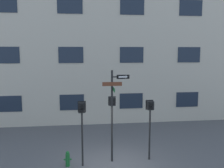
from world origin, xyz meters
name	(u,v)px	position (x,y,z in m)	size (l,w,h in m)	color
ground_plane	(114,166)	(0.00, 0.00, 0.00)	(60.00, 60.00, 0.00)	#515154
building_facade	(101,31)	(0.00, 6.62, 6.24)	(24.00, 0.63, 12.48)	beige
street_sign_pole	(113,108)	(0.03, 0.50, 2.44)	(1.19, 0.91, 4.11)	black
pedestrian_signal_left	(82,116)	(-1.35, 0.20, 2.20)	(0.34, 0.40, 2.82)	black
pedestrian_signal_right	(150,114)	(1.68, 0.48, 2.13)	(0.35, 0.40, 2.74)	black
pedestrian_signal_across	(112,107)	(0.23, 2.56, 2.03)	(0.39, 0.40, 2.56)	black
fire_hydrant	(68,159)	(-1.99, 0.25, 0.33)	(0.34, 0.18, 0.67)	#196028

